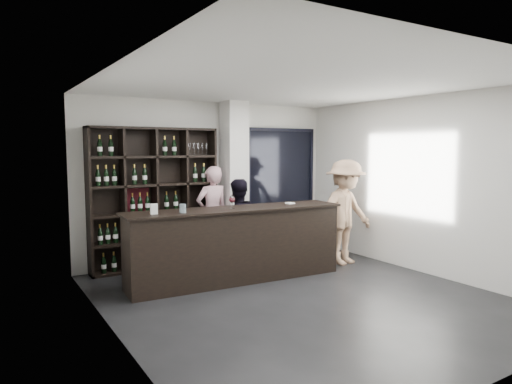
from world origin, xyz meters
TOP-DOWN VIEW (x-y plane):
  - floor at (0.00, 0.00)m, footprint 5.00×5.50m
  - wine_shelf at (-1.15, 2.57)m, footprint 2.20×0.35m
  - structural_column at (0.35, 2.47)m, footprint 0.40×0.40m
  - glass_panel at (1.55, 2.69)m, footprint 1.60×0.08m
  - tasting_counter at (-0.35, 1.15)m, footprint 3.45×0.71m
  - taster_pink at (-0.15, 2.40)m, footprint 0.67×0.47m
  - taster_black at (0.05, 1.85)m, footprint 0.82×0.69m
  - customer at (1.80, 1.05)m, footprint 1.26×0.81m
  - wine_glass at (-0.44, 1.12)m, footprint 0.11×0.11m
  - spit_cup at (-1.26, 1.09)m, footprint 0.11×0.11m
  - napkin_stack at (0.66, 1.14)m, footprint 0.13×0.13m
  - card_stand at (-1.65, 1.18)m, footprint 0.10×0.06m

SIDE VIEW (x-z plane):
  - floor at x=0.00m, z-range -0.01..0.00m
  - tasting_counter at x=-0.35m, z-range 0.00..1.14m
  - taster_black at x=0.05m, z-range 0.00..1.53m
  - taster_pink at x=-0.15m, z-range 0.00..1.73m
  - customer at x=1.80m, z-range 0.00..1.85m
  - napkin_stack at x=0.66m, z-range 1.14..1.16m
  - wine_shelf at x=-1.15m, z-range 0.00..2.40m
  - spit_cup at x=-1.26m, z-range 1.14..1.27m
  - card_stand at x=-1.65m, z-range 1.14..1.28m
  - wine_glass at x=-0.44m, z-range 1.14..1.36m
  - glass_panel at x=1.55m, z-range 0.35..2.45m
  - structural_column at x=0.35m, z-range 0.00..2.90m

